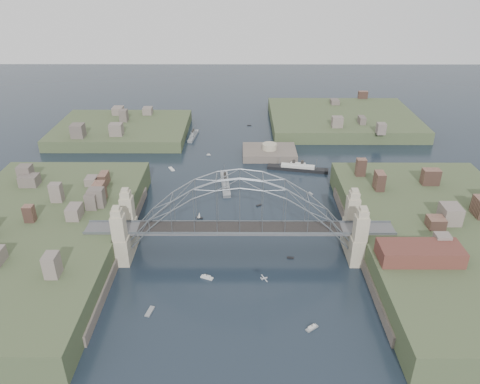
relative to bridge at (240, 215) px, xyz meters
name	(u,v)px	position (x,y,z in m)	size (l,w,h in m)	color
ground	(240,253)	(0.00, 0.00, -12.32)	(500.00, 500.00, 0.00)	black
bridge	(240,215)	(0.00, 0.00, 0.00)	(84.00, 13.80, 24.60)	#4F4F51
shore_west	(35,247)	(-57.32, 0.00, -10.35)	(50.50, 90.00, 12.00)	#3A482A
shore_east	(445,248)	(57.32, 0.00, -10.35)	(50.50, 90.00, 12.00)	#3A482A
headland_nw	(123,134)	(-55.00, 95.00, -11.82)	(60.00, 45.00, 9.00)	#3A482A
headland_ne	(342,123)	(50.00, 110.00, -11.57)	(70.00, 55.00, 9.50)	#3A482A
fort_island	(269,157)	(12.00, 70.00, -12.66)	(22.00, 16.00, 9.40)	#554B43
wharf_shed	(420,253)	(44.00, -14.00, -2.32)	(20.00, 8.00, 4.00)	#592D26
finger_pier	(412,323)	(39.00, -28.00, -11.62)	(4.00, 22.00, 1.40)	#4F4F51
naval_cruiser_near	(225,183)	(-5.47, 42.73, -11.39)	(4.53, 20.25, 6.03)	gray
naval_cruiser_far	(193,136)	(-21.74, 91.80, -11.54)	(3.94, 15.08, 5.04)	gray
ocean_liner	(298,168)	(22.26, 55.58, -11.43)	(23.60, 7.81, 5.75)	black
aeroplane	(264,278)	(5.62, -21.67, -4.18)	(1.66, 2.80, 0.43)	#B8B9BF
small_boat_a	(199,216)	(-12.98, 19.02, -11.44)	(2.40, 1.40, 2.38)	beige
small_boat_b	(259,205)	(6.41, 27.37, -12.17)	(2.06, 1.68, 0.45)	beige
small_boat_c	(207,277)	(-8.49, -11.26, -12.04)	(3.42, 2.26, 1.43)	beige
small_boat_d	(311,194)	(24.72, 35.81, -12.17)	(1.52, 2.13, 0.45)	beige
small_boat_e	(172,169)	(-26.93, 56.27, -12.17)	(2.97, 4.01, 0.45)	beige
small_boat_f	(231,180)	(-3.54, 46.46, -12.17)	(1.66, 0.76, 0.45)	beige
small_boat_g	(312,328)	(16.29, -29.26, -12.04)	(3.10, 2.69, 1.43)	beige
small_boat_h	(209,155)	(-13.29, 70.20, -12.03)	(1.94, 1.07, 1.43)	beige
small_boat_i	(356,231)	(35.27, 11.23, -12.17)	(2.86, 1.31, 0.45)	beige
small_boat_j	(150,312)	(-21.01, -23.98, -12.17)	(1.89, 3.66, 0.45)	beige
small_boat_k	(249,125)	(4.20, 107.87, -12.17)	(2.10, 0.88, 0.45)	beige
small_boat_l	(133,200)	(-36.39, 29.91, -11.56)	(1.83, 3.13, 2.38)	beige
small_boat_m	(290,258)	(14.03, -2.46, -12.17)	(1.96, 0.95, 0.45)	beige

